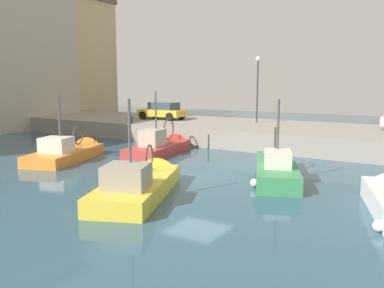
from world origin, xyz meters
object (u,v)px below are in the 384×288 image
object	(u,v)px
parked_car_yellow	(163,111)
mooring_bollard_mid	(131,120)
quay_streetlamp	(258,78)
fishing_boat_green	(276,175)
fishing_boat_orange	(70,157)
fishing_boat_yellow	(141,190)
fishing_boat_red	(162,150)

from	to	relation	value
parked_car_yellow	mooring_bollard_mid	xyz separation A→B (m)	(-4.08, -0.12, -0.43)
parked_car_yellow	quay_streetlamp	distance (m)	8.06
fishing_boat_green	fishing_boat_orange	bearing A→B (deg)	99.13
fishing_boat_yellow	mooring_bollard_mid	distance (m)	14.58
fishing_boat_orange	mooring_bollard_mid	distance (m)	7.76
mooring_bollard_mid	quay_streetlamp	world-z (taller)	quay_streetlamp
parked_car_yellow	fishing_boat_yellow	bearing A→B (deg)	-146.96
fishing_boat_orange	fishing_boat_yellow	bearing A→B (deg)	-113.99
fishing_boat_red	quay_streetlamp	distance (m)	10.08
fishing_boat_orange	fishing_boat_yellow	world-z (taller)	fishing_boat_yellow
fishing_boat_orange	mooring_bollard_mid	size ratio (longest dim) A/B	11.48
fishing_boat_red	parked_car_yellow	world-z (taller)	fishing_boat_red
fishing_boat_green	parked_car_yellow	distance (m)	16.43
fishing_boat_orange	parked_car_yellow	size ratio (longest dim) A/B	1.63
quay_streetlamp	parked_car_yellow	bearing A→B (deg)	101.89
fishing_boat_red	fishing_boat_yellow	bearing A→B (deg)	-149.09
fishing_boat_green	fishing_boat_red	world-z (taller)	fishing_boat_red
mooring_bollard_mid	fishing_boat_orange	bearing A→B (deg)	-166.13
fishing_boat_red	fishing_boat_orange	bearing A→B (deg)	143.75
fishing_boat_yellow	fishing_boat_red	bearing A→B (deg)	30.91
fishing_boat_red	mooring_bollard_mid	size ratio (longest dim) A/B	11.22
fishing_boat_red	mooring_bollard_mid	bearing A→B (deg)	57.77
fishing_boat_green	mooring_bollard_mid	distance (m)	14.25
fishing_boat_orange	mooring_bollard_mid	bearing A→B (deg)	13.87
fishing_boat_yellow	quay_streetlamp	world-z (taller)	quay_streetlamp
fishing_boat_orange	fishing_boat_red	size ratio (longest dim) A/B	1.02
fishing_boat_yellow	parked_car_yellow	world-z (taller)	fishing_boat_yellow
fishing_boat_red	quay_streetlamp	world-z (taller)	quay_streetlamp
mooring_bollard_mid	quay_streetlamp	bearing A→B (deg)	-52.50
parked_car_yellow	quay_streetlamp	size ratio (longest dim) A/B	0.80
fishing_boat_orange	fishing_boat_green	xyz separation A→B (m)	(1.80, -11.19, -0.01)
fishing_boat_green	fishing_boat_yellow	size ratio (longest dim) A/B	0.99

